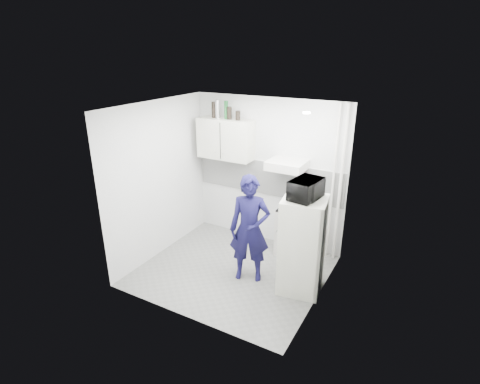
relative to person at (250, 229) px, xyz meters
The scene contains 22 objects.
floor 0.89m from the person, behind, with size 2.80×2.80×0.00m, color slate.
ceiling 1.80m from the person, behind, with size 2.80×2.80×0.00m, color white.
wall_back 1.39m from the person, 103.75° to the left, with size 2.80×2.80×0.00m, color silver.
wall_left 1.77m from the person, behind, with size 2.60×2.60×0.00m, color silver.
wall_right 1.19m from the person, ahead, with size 2.60×2.60×0.00m, color silver.
person is the anchor object (origin of this frame).
stove 1.15m from the person, 72.45° to the left, with size 0.51×0.51×0.82m, color silver.
fridge 0.80m from the person, ahead, with size 0.60×0.60×1.44m, color silver.
stove_top 1.07m from the person, 72.45° to the left, with size 0.49×0.49×0.03m, color black.
saucepan 1.07m from the person, 77.56° to the left, with size 0.16×0.16×0.09m, color silver.
microwave 1.09m from the person, ahead, with size 0.34×0.50×0.27m, color black.
bottle_b 2.27m from the person, 139.77° to the left, with size 0.07×0.07×0.27m, color black.
bottle_c 2.24m from the person, 138.04° to the left, with size 0.07×0.07×0.31m, color silver.
bottle_d 2.15m from the person, 133.56° to the left, with size 0.07×0.07×0.31m, color #144C1E.
canister_a 2.08m from the person, 131.84° to the left, with size 0.08×0.08×0.21m, color black.
canister_b 1.99m from the person, 126.53° to the left, with size 0.08×0.08×0.16m, color black.
upper_cabinet 1.83m from the person, 134.09° to the left, with size 1.00×0.35×0.70m, color silver.
range_hood 1.27m from the person, 82.22° to the left, with size 0.60×0.50×0.14m, color silver.
backsplash 1.34m from the person, 103.91° to the left, with size 2.74×0.03×0.60m, color white.
pipe_a 1.62m from the person, 50.26° to the left, with size 0.05×0.05×2.60m, color silver.
pipe_b 1.55m from the person, 53.85° to the left, with size 0.04×0.04×2.60m, color silver.
ceiling_spot_fixture 1.88m from the person, 17.69° to the left, with size 0.10×0.10×0.02m, color white.
Camera 1 is at (2.59, -4.44, 3.36)m, focal length 28.00 mm.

